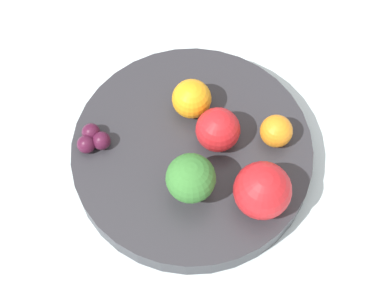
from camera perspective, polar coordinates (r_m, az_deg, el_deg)
ground_plane at (r=0.72m, az=-0.00°, el=-2.11°), size 6.00×6.00×0.00m
table_surface at (r=0.72m, az=-0.00°, el=-1.78°), size 1.20×1.20×0.02m
bowl at (r=0.69m, az=-0.00°, el=-0.92°), size 0.26×0.26×0.03m
broccoli at (r=0.63m, az=-0.11°, el=-3.11°), size 0.05×0.05×0.06m
apple_red at (r=0.63m, az=6.28°, el=-4.13°), size 0.06×0.06×0.06m
apple_green at (r=0.66m, az=2.43°, el=1.01°), size 0.05×0.05×0.05m
orange_front at (r=0.68m, az=-0.03°, el=4.05°), size 0.04×0.04×0.04m
orange_back at (r=0.68m, az=7.50°, el=1.15°), size 0.03×0.03×0.03m
grape_cluster at (r=0.68m, az=-8.80°, el=0.43°), size 0.03×0.04×0.02m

